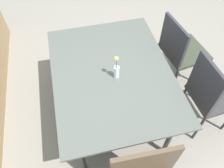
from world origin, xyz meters
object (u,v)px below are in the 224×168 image
Objects in this scene: dining_table at (112,76)px; chair_near_left at (209,93)px; chair_near_right at (180,49)px; flower_vase at (117,69)px.

chair_near_left is (-0.34, -0.88, -0.13)m from dining_table.
flower_vase is at bearing -74.00° from chair_near_right.
flower_vase is at bearing -111.49° from chair_near_left.
dining_table is 5.66× the size of flower_vase.
chair_near_right is 3.59× the size of flower_vase.
chair_near_right is (0.32, -0.88, -0.14)m from dining_table.
dining_table is at bearing -114.68° from chair_near_left.
dining_table is 0.17m from flower_vase.
chair_near_right is at bearing 176.07° from chair_near_left.
flower_vase reaches higher than chair_near_right.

